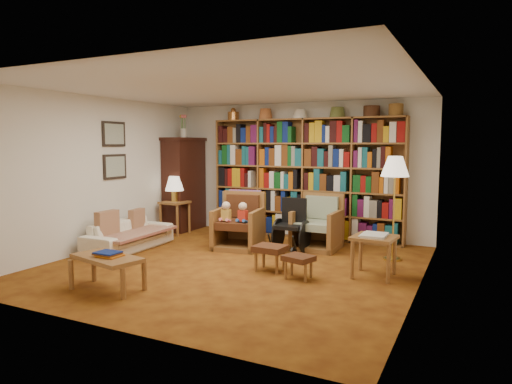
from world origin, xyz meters
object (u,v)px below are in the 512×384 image
Objects in this scene: wheelchair at (291,227)px; coffee_table at (107,261)px; side_table_lamp at (175,209)px; floor_lamp at (395,171)px; armchair_sage at (319,227)px; armchair_leather at (241,224)px; footstool_a at (270,250)px; sofa at (129,235)px; side_table_papers at (374,242)px; footstool_b at (299,260)px.

wheelchair is 0.88× the size of coffee_table.
coffee_table is at bearing -113.63° from wheelchair.
side_table_lamp is 0.73× the size of wheelchair.
side_table_lamp is 0.41× the size of floor_lamp.
coffee_table is (-2.80, -2.95, -0.99)m from floor_lamp.
armchair_leather is at bearing -156.28° from armchair_sage.
wheelchair is 1.99× the size of footstool_a.
armchair_sage reaches higher than wheelchair.
coffee_table reaches higher than footstool_a.
sofa is at bearing -148.67° from armchair_leather.
side_table_papers reaches higher than footstool_a.
side_table_papers is at bearing 35.41° from coffee_table.
wheelchair is 0.55× the size of floor_lamp.
side_table_papers is 1.33× the size of footstool_b.
armchair_sage is (2.77, 1.49, 0.11)m from sofa.
wheelchair is 1.85m from floor_lamp.
side_table_papers is at bearing 14.33° from footstool_a.
side_table_papers is 1.02m from footstool_b.
armchair_sage is 1.63m from floor_lamp.
footstool_b is at bearing 37.28° from coffee_table.
side_table_lamp is at bearing 177.12° from floor_lamp.
armchair_leather is 1.04× the size of armchair_sage.
side_table_papers is at bearing -47.61° from armchair_sage.
side_table_lamp is at bearing 163.32° from side_table_papers.
armchair_leather reaches higher than side_table_papers.
armchair_leather is 0.88m from wheelchair.
floor_lamp reaches higher than armchair_sage.
side_table_papers reaches higher than sofa.
side_table_lamp is 0.67× the size of armchair_leather.
side_table_lamp is at bearing -178.35° from armchair_sage.
floor_lamp is at bearing -13.02° from armchair_sage.
sofa is at bearing -85.93° from side_table_lamp.
armchair_sage reaches higher than side_table_lamp.
sofa is 3.75× the size of footstool_a.
footstool_b is (0.48, -0.17, -0.04)m from footstool_a.
wheelchair is 2.00× the size of footstool_b.
footstool_a is 2.13m from coffee_table.
armchair_sage is 0.54m from wheelchair.
footstool_b is at bearing -64.67° from wheelchair.
floor_lamp reaches higher than side_table_lamp.
floor_lamp reaches higher than footstool_a.
floor_lamp reaches higher than sofa.
wheelchair is (-0.32, -0.44, 0.05)m from armchair_sage.
side_table_lamp is at bearing 172.15° from wheelchair.
footstool_b is at bearing -121.28° from floor_lamp.
wheelchair is (0.87, 0.09, 0.01)m from armchair_leather.
coffee_table is at bearing -144.59° from side_table_papers.
footstool_b is at bearing -97.81° from sofa.
armchair_sage reaches higher than footstool_b.
coffee_table is at bearing -142.72° from footstool_b.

